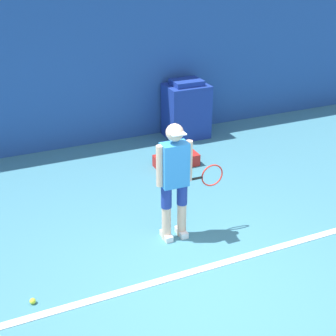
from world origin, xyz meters
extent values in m
plane|color=teal|center=(0.00, 0.00, 0.00)|extent=(24.00, 24.00, 0.00)
cube|color=#234C99|center=(0.00, 4.68, 1.59)|extent=(24.00, 0.10, 3.19)
cube|color=white|center=(0.00, 0.31, 0.01)|extent=(21.60, 0.10, 0.01)
cylinder|color=beige|center=(0.03, 1.09, 0.24)|extent=(0.12, 0.12, 0.48)
cylinder|color=navy|center=(0.03, 1.09, 0.63)|extent=(0.14, 0.14, 0.30)
cube|color=white|center=(0.03, 1.09, 0.04)|extent=(0.10, 0.24, 0.08)
cylinder|color=beige|center=(0.25, 1.09, 0.24)|extent=(0.12, 0.12, 0.48)
cylinder|color=navy|center=(0.25, 1.09, 0.63)|extent=(0.14, 0.14, 0.30)
cube|color=white|center=(0.25, 1.09, 0.04)|extent=(0.10, 0.24, 0.08)
cube|color=#338CE0|center=(0.14, 1.09, 1.07)|extent=(0.34, 0.21, 0.58)
sphere|color=beige|center=(0.14, 1.09, 1.50)|extent=(0.22, 0.22, 0.22)
cube|color=white|center=(0.13, 0.99, 1.52)|extent=(0.18, 0.12, 0.02)
cylinder|color=beige|center=(-0.06, 1.09, 1.09)|extent=(0.09, 0.09, 0.54)
cylinder|color=beige|center=(0.33, 1.08, 1.09)|extent=(0.09, 0.09, 0.54)
cylinder|color=black|center=(0.43, 1.08, 0.81)|extent=(0.20, 0.04, 0.03)
torus|color=red|center=(0.67, 1.08, 0.81)|extent=(0.31, 0.03, 0.31)
sphere|color=#D1E533|center=(-1.81, 0.53, 0.03)|extent=(0.07, 0.07, 0.07)
cube|color=navy|center=(1.83, 4.26, 0.53)|extent=(0.82, 0.64, 1.06)
cube|color=navy|center=(1.83, 4.26, 1.11)|extent=(0.58, 0.45, 0.10)
cube|color=#B2231E|center=(1.07, 3.06, 0.10)|extent=(0.77, 0.35, 0.21)
camera|label=1|loc=(-2.03, -3.67, 3.58)|focal=50.00mm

